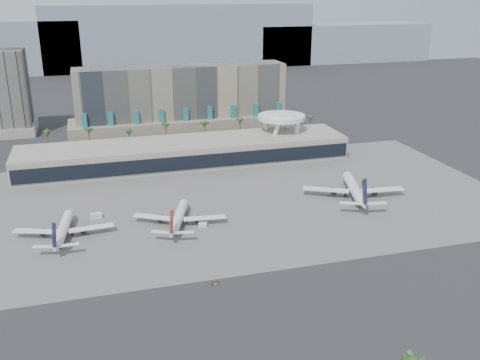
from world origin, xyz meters
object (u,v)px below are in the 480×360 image
object	(u,v)px
service_vehicle_a	(96,216)
service_vehicle_b	(203,225)
taxiway_sign	(215,284)
airliner_left	(63,229)
airliner_right	(354,189)
airliner_centre	(179,217)

from	to	relation	value
service_vehicle_a	service_vehicle_b	xyz separation A→B (m)	(39.37, -19.66, -0.24)
service_vehicle_a	taxiway_sign	distance (m)	71.31
airliner_left	airliner_right	distance (m)	122.09
airliner_right	taxiway_sign	world-z (taller)	airliner_right
airliner_left	airliner_centre	distance (m)	42.92
airliner_centre	service_vehicle_b	distance (m)	9.99
airliner_right	taxiway_sign	size ratio (longest dim) A/B	22.15
airliner_left	airliner_right	xyz separation A→B (m)	(121.90, 6.75, 0.75)
airliner_left	airliner_right	bearing A→B (deg)	10.25
airliner_left	taxiway_sign	xyz separation A→B (m)	(46.16, -48.35, -2.83)
taxiway_sign	service_vehicle_b	bearing A→B (deg)	64.70
airliner_centre	airliner_left	bearing A→B (deg)	-162.65
service_vehicle_a	service_vehicle_b	world-z (taller)	service_vehicle_a
service_vehicle_a	taxiway_sign	xyz separation A→B (m)	(34.14, -62.61, -0.63)
service_vehicle_b	taxiway_sign	xyz separation A→B (m)	(-5.24, -42.95, -0.39)
airliner_left	airliner_centre	bearing A→B (deg)	6.11
airliner_left	service_vehicle_a	world-z (taller)	airliner_left
taxiway_sign	airliner_centre	bearing A→B (deg)	75.54
airliner_left	service_vehicle_a	xyz separation A→B (m)	(12.02, 14.26, -2.20)
airliner_left	airliner_centre	xyz separation A→B (m)	(42.92, -0.73, 0.01)
taxiway_sign	airliner_right	bearing A→B (deg)	17.69
service_vehicle_b	service_vehicle_a	bearing A→B (deg)	169.64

